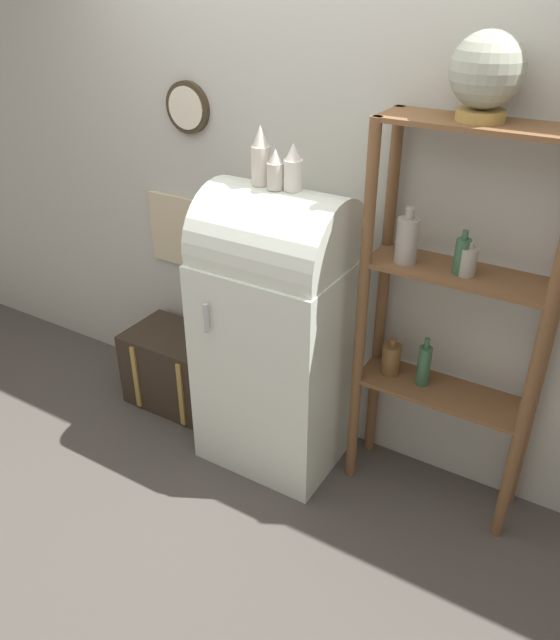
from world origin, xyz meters
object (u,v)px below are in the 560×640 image
at_px(vase_right, 293,169).
at_px(suitcase_trunk, 180,369).
at_px(vase_center, 276,171).
at_px(vase_left, 261,157).
at_px(refrigerator, 277,327).
at_px(globe, 487,73).

bearing_deg(vase_right, suitcase_trunk, 176.57).
bearing_deg(vase_center, vase_right, 20.67).
bearing_deg(vase_right, vase_left, -178.99).
bearing_deg(vase_left, suitcase_trunk, 175.42).
height_order(suitcase_trunk, vase_center, vase_center).
relative_size(refrigerator, globe, 4.72).
bearing_deg(suitcase_trunk, vase_center, -5.80).
distance_m(globe, vase_left, 0.96).
bearing_deg(suitcase_trunk, globe, 3.00).
xyz_separation_m(globe, vase_center, (-0.78, -0.15, -0.43)).
height_order(suitcase_trunk, vase_left, vase_left).
bearing_deg(refrigerator, vase_left, 174.53).
bearing_deg(vase_right, globe, 9.94).
xyz_separation_m(globe, vase_right, (-0.71, -0.12, -0.41)).
bearing_deg(suitcase_trunk, vase_right, -3.43).
distance_m(refrigerator, vase_right, 0.79).
xyz_separation_m(globe, vase_left, (-0.87, -0.13, -0.39)).
relative_size(vase_center, vase_right, 0.87).
height_order(globe, vase_center, globe).
distance_m(refrigerator, vase_left, 0.82).
distance_m(refrigerator, vase_center, 0.78).
xyz_separation_m(refrigerator, globe, (0.78, 0.14, 1.20)).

